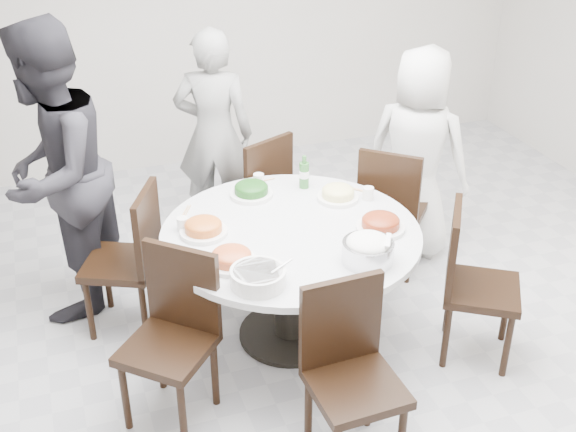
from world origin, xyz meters
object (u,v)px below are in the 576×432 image
object	(u,v)px
diner_right	(417,154)
diner_middle	(214,134)
chair_se	(483,286)
rice_bowl	(368,252)
chair_ne	(393,206)
chair_n	(251,194)
dining_table	(291,285)
chair_sw	(167,345)
diner_left	(54,174)
beverage_bottle	(304,172)
chair_nw	(120,260)
chair_s	(356,384)
soup_bowl	(258,277)

from	to	relation	value
diner_right	diner_middle	size ratio (longest dim) A/B	0.96
chair_se	rice_bowl	bearing A→B (deg)	117.25
chair_ne	chair_n	xyz separation A→B (m)	(-0.88, 0.50, 0.00)
chair_ne	diner_right	distance (m)	0.42
dining_table	chair_sw	world-z (taller)	chair_sw
diner_left	beverage_bottle	size ratio (longest dim) A/B	8.61
dining_table	chair_sw	size ratio (longest dim) A/B	1.58
chair_n	chair_sw	distance (m)	1.72
chair_se	dining_table	bearing A→B (deg)	95.22
beverage_bottle	rice_bowl	bearing A→B (deg)	-89.52
chair_nw	chair_se	world-z (taller)	same
chair_n	chair_s	xyz separation A→B (m)	(-0.10, -2.06, 0.00)
chair_n	chair_nw	distance (m)	1.16
chair_sw	chair_s	world-z (taller)	same
chair_nw	rice_bowl	world-z (taller)	chair_nw
chair_se	diner_right	xyz separation A→B (m)	(0.21, 1.22, 0.29)
chair_s	diner_middle	bearing A→B (deg)	89.14
dining_table	soup_bowl	xyz separation A→B (m)	(-0.34, -0.46, 0.42)
dining_table	chair_s	size ratio (longest dim) A/B	1.58
chair_ne	chair_sw	size ratio (longest dim) A/B	1.00
dining_table	chair_n	world-z (taller)	chair_n
diner_right	rice_bowl	size ratio (longest dim) A/B	5.54
chair_ne	chair_n	distance (m)	1.01
chair_ne	chair_s	xyz separation A→B (m)	(-0.98, -1.56, 0.00)
chair_nw	diner_right	world-z (taller)	diner_right
dining_table	chair_nw	size ratio (longest dim) A/B	1.58
chair_nw	beverage_bottle	bearing A→B (deg)	117.40
chair_se	chair_sw	bearing A→B (deg)	120.54
chair_se	beverage_bottle	bearing A→B (deg)	68.16
chair_ne	chair_s	distance (m)	1.84
chair_sw	diner_middle	bearing A→B (deg)	111.00
chair_ne	chair_se	distance (m)	1.05
chair_se	diner_right	bearing A→B (deg)	23.34
chair_sw	chair_se	bearing A→B (deg)	39.93
dining_table	diner_left	distance (m)	1.58
chair_se	diner_left	distance (m)	2.63
chair_n	chair_s	bearing A→B (deg)	62.26
diner_middle	chair_nw	bearing A→B (deg)	71.80
chair_se	diner_middle	world-z (taller)	diner_middle
chair_s	chair_sw	bearing A→B (deg)	141.58
chair_se	chair_ne	bearing A→B (deg)	35.14
chair_sw	soup_bowl	bearing A→B (deg)	39.78
chair_sw	chair_se	xyz separation A→B (m)	(1.81, -0.08, 0.00)
chair_n	diner_left	xyz separation A→B (m)	(-1.30, -0.23, 0.46)
diner_right	chair_nw	bearing A→B (deg)	52.27
chair_s	rice_bowl	distance (m)	0.73
rice_bowl	chair_ne	bearing A→B (deg)	55.67
chair_s	chair_se	world-z (taller)	same
chair_nw	diner_left	size ratio (longest dim) A/B	0.51
chair_ne	rice_bowl	bearing A→B (deg)	97.01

